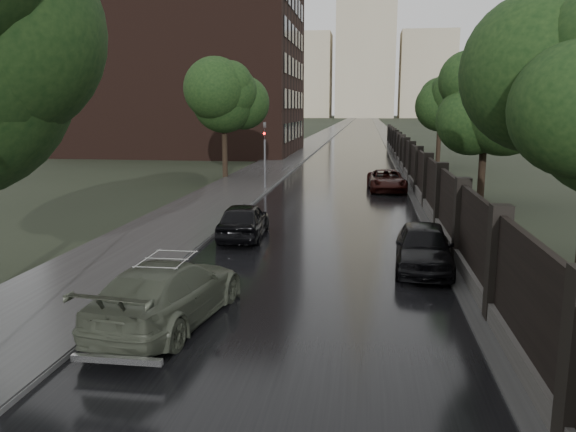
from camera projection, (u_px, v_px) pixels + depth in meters
The scene contains 15 objects.
ground at pixel (252, 427), 8.56m from camera, with size 800.00×800.00×0.00m, color black.
road at pixel (362, 123), 193.38m from camera, with size 8.00×420.00×0.02m, color black.
sidewalk_left at pixel (345, 122), 194.18m from camera, with size 4.00×420.00×0.16m, color #2D2D2D.
verge_right at pixel (378, 123), 192.63m from camera, with size 3.00×420.00×0.08m, color #2D2D2D.
fence_right at pixel (409, 164), 38.89m from camera, with size 0.45×75.72×2.70m.
tree_left_far at pixel (224, 102), 37.84m from camera, with size 4.25×4.25×7.39m.
tree_right_b at pixel (486, 105), 28.01m from camera, with size 4.08×4.08×7.01m.
tree_right_c at pixel (440, 106), 45.52m from camera, with size 4.08×4.08×7.01m.
traffic_light at pixel (265, 150), 33.00m from camera, with size 0.16×0.32×4.00m.
brick_building at pixel (183, 59), 59.69m from camera, with size 24.00×18.00×20.00m, color black.
stalinist_tower at pixel (366, 43), 293.17m from camera, with size 92.00×30.00×159.00m.
volga_sedan at pixel (168, 292), 12.60m from camera, with size 2.02×4.97×1.44m, color #444A3B.
hatchback_left at pixel (244, 220), 20.89m from camera, with size 1.61×4.00×1.36m, color black.
car_right_near at pixel (424, 247), 16.81m from camera, with size 1.66×4.12×1.40m, color black.
car_right_far at pixel (387, 180), 33.01m from camera, with size 2.07×4.49×1.25m, color black.
Camera 1 is at (1.62, -7.65, 4.77)m, focal length 35.00 mm.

